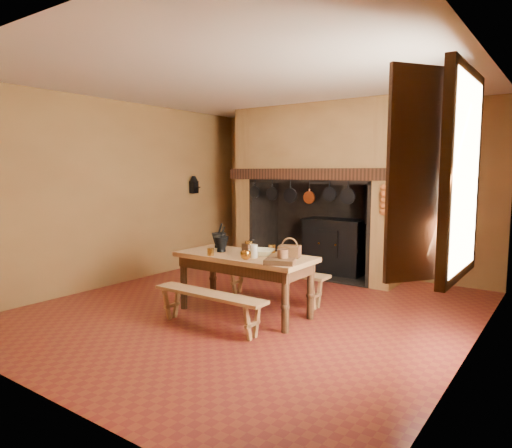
{
  "coord_description": "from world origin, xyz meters",
  "views": [
    {
      "loc": [
        3.26,
        -4.53,
        1.73
      ],
      "look_at": [
        -0.16,
        0.3,
        1.05
      ],
      "focal_mm": 32.0,
      "sensor_mm": 36.0,
      "label": 1
    }
  ],
  "objects": [
    {
      "name": "brass_mug_b",
      "position": [
        0.21,
        0.12,
        0.78
      ],
      "size": [
        0.11,
        0.11,
        0.1
      ],
      "primitive_type": "cylinder",
      "rotation": [
        0.0,
        0.0,
        -0.37
      ],
      "color": "#BE832C",
      "rests_on": "work_table"
    },
    {
      "name": "glass_jar",
      "position": [
        0.23,
        -0.3,
        0.81
      ],
      "size": [
        0.09,
        0.09,
        0.16
      ],
      "primitive_type": "cylinder",
      "rotation": [
        0.0,
        0.0,
        0.03
      ],
      "color": "beige",
      "rests_on": "work_table"
    },
    {
      "name": "wall_coffee_mill",
      "position": [
        -2.42,
        1.55,
        1.52
      ],
      "size": [
        0.23,
        0.16,
        0.31
      ],
      "color": "black",
      "rests_on": "wall_left"
    },
    {
      "name": "stoneware_crock",
      "position": [
        0.66,
        -0.36,
        0.81
      ],
      "size": [
        0.14,
        0.14,
        0.15
      ],
      "primitive_type": "cylinder",
      "rotation": [
        0.0,
        0.0,
        0.13
      ],
      "color": "#55331F",
      "rests_on": "work_table"
    },
    {
      "name": "brass_mug_a",
      "position": [
        -0.27,
        -0.48,
        0.78
      ],
      "size": [
        0.08,
        0.08,
        0.09
      ],
      "primitive_type": "cylinder",
      "rotation": [
        0.0,
        0.0,
        0.05
      ],
      "color": "#BE832C",
      "rests_on": "work_table"
    },
    {
      "name": "wicker_basket",
      "position": [
        0.55,
        -0.02,
        0.81
      ],
      "size": [
        0.28,
        0.24,
        0.23
      ],
      "rotation": [
        0.0,
        0.0,
        0.29
      ],
      "color": "#452F14",
      "rests_on": "work_table"
    },
    {
      "name": "herb_bunch",
      "position": [
        1.18,
        1.79,
        1.38
      ],
      "size": [
        0.2,
        0.2,
        0.35
      ],
      "primitive_type": "cone",
      "rotation": [
        3.14,
        0.0,
        0.0
      ],
      "color": "brown",
      "rests_on": "chimney_breast"
    },
    {
      "name": "hearth_pans",
      "position": [
        -1.05,
        2.22,
        0.09
      ],
      "size": [
        0.51,
        0.62,
        0.2
      ],
      "color": "#BE832C",
      "rests_on": "floor"
    },
    {
      "name": "back_wall",
      "position": [
        0.0,
        2.75,
        1.4
      ],
      "size": [
        5.0,
        0.02,
        2.8
      ],
      "primitive_type": "cube",
      "color": "olive",
      "rests_on": "floor"
    },
    {
      "name": "bench_front",
      "position": [
        0.01,
        -0.83,
        0.3
      ],
      "size": [
        1.44,
        0.25,
        0.4
      ],
      "color": "#A3744A",
      "rests_on": "floor"
    },
    {
      "name": "brass_cup",
      "position": [
        0.21,
        -0.42,
        0.78
      ],
      "size": [
        0.16,
        0.16,
        0.1
      ],
      "primitive_type": "imported",
      "rotation": [
        0.0,
        0.0,
        -0.38
      ],
      "color": "#BE832C",
      "rests_on": "work_table"
    },
    {
      "name": "window",
      "position": [
        2.35,
        -0.4,
        1.7
      ],
      "size": [
        0.39,
        1.75,
        1.76
      ],
      "color": "white",
      "rests_on": "wall_right"
    },
    {
      "name": "onion_string",
      "position": [
        1.0,
        1.79,
        1.33
      ],
      "size": [
        0.12,
        0.1,
        0.46
      ],
      "primitive_type": null,
      "color": "#B24D20",
      "rests_on": "chimney_breast"
    },
    {
      "name": "ceiling",
      "position": [
        0.0,
        0.0,
        2.8
      ],
      "size": [
        5.5,
        5.5,
        0.0
      ],
      "primitive_type": "plane",
      "rotation": [
        3.14,
        0.0,
        0.0
      ],
      "color": "silver",
      "rests_on": "back_wall"
    },
    {
      "name": "floor",
      "position": [
        0.0,
        0.0,
        0.0
      ],
      "size": [
        5.5,
        5.5,
        0.0
      ],
      "primitive_type": "plane",
      "color": "maroon",
      "rests_on": "ground"
    },
    {
      "name": "wall_left",
      "position": [
        -2.5,
        0.0,
        1.4
      ],
      "size": [
        0.02,
        5.5,
        2.8
      ],
      "primitive_type": "cube",
      "color": "olive",
      "rests_on": "floor"
    },
    {
      "name": "wall_right",
      "position": [
        2.5,
        0.0,
        1.4
      ],
      "size": [
        0.02,
        5.5,
        2.8
      ],
      "primitive_type": "cube",
      "color": "olive",
      "rests_on": "floor"
    },
    {
      "name": "mortar_small",
      "position": [
        -0.33,
        -0.2,
        0.84
      ],
      "size": [
        0.19,
        0.19,
        0.32
      ],
      "rotation": [
        0.0,
        0.0,
        0.2
      ],
      "color": "black",
      "rests_on": "work_table"
    },
    {
      "name": "chimney_breast",
      "position": [
        -0.3,
        2.31,
        1.81
      ],
      "size": [
        2.95,
        0.96,
        2.8
      ],
      "color": "olive",
      "rests_on": "floor"
    },
    {
      "name": "iron_range",
      "position": [
        -0.04,
        2.45,
        0.48
      ],
      "size": [
        1.12,
        0.55,
        1.6
      ],
      "color": "black",
      "rests_on": "floor"
    },
    {
      "name": "mixing_bowl",
      "position": [
        0.21,
        -0.11,
        0.77
      ],
      "size": [
        0.37,
        0.37,
        0.07
      ],
      "primitive_type": "imported",
      "rotation": [
        0.0,
        0.0,
        0.24
      ],
      "color": "beige",
      "rests_on": "work_table"
    },
    {
      "name": "work_table",
      "position": [
        0.01,
        -0.18,
        0.62
      ],
      "size": [
        1.69,
        0.75,
        0.73
      ],
      "color": "#A3744A",
      "rests_on": "floor"
    },
    {
      "name": "hanging_pans",
      "position": [
        -0.34,
        1.81,
        1.36
      ],
      "size": [
        1.92,
        0.29,
        0.27
      ],
      "color": "black",
      "rests_on": "chimney_breast"
    },
    {
      "name": "mortar_large",
      "position": [
        -0.56,
        0.02,
        0.84
      ],
      "size": [
        0.19,
        0.19,
        0.33
      ],
      "rotation": [
        0.0,
        0.0,
        0.19
      ],
      "color": "black",
      "rests_on": "work_table"
    },
    {
      "name": "wooden_tray",
      "position": [
        0.67,
        -0.42,
        0.76
      ],
      "size": [
        0.38,
        0.33,
        0.05
      ],
      "primitive_type": "cube",
      "rotation": [
        0.0,
        0.0,
        0.37
      ],
      "color": "#3D2013",
      "rests_on": "work_table"
    },
    {
      "name": "wall_front",
      "position": [
        0.0,
        -2.75,
        1.4
      ],
      "size": [
        5.0,
        0.02,
        2.8
      ],
      "primitive_type": "cube",
      "color": "olive",
      "rests_on": "floor"
    },
    {
      "name": "coffee_grinder",
      "position": [
        0.02,
        -0.1,
        0.81
      ],
      "size": [
        0.18,
        0.15,
        0.19
      ],
      "rotation": [
        0.0,
        0.0,
        -0.28
      ],
      "color": "#3D2013",
      "rests_on": "work_table"
    },
    {
      "name": "bench_back",
      "position": [
        0.01,
        0.48,
        0.33
      ],
      "size": [
        1.55,
        0.27,
        0.44
      ],
      "color": "#A3744A",
      "rests_on": "floor"
    }
  ]
}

